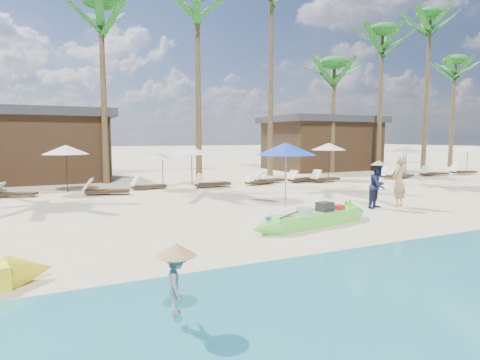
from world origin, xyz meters
name	(u,v)px	position (x,y,z in m)	size (l,w,h in m)	color
ground	(291,228)	(0.00, 0.00, 0.00)	(240.00, 240.00, 0.00)	beige
wet_sand_strip	(444,285)	(0.00, -5.00, 0.00)	(240.00, 4.50, 0.01)	tan
green_canoe	(315,218)	(0.80, -0.05, 0.22)	(5.19, 1.34, 0.67)	#5FDD43
tourist	(399,182)	(5.54, 1.28, 0.96)	(0.70, 0.46, 1.91)	tan
vendor_green	(378,186)	(4.64, 1.41, 0.83)	(0.81, 0.63, 1.66)	#151C3B
vendor_yellow	(177,283)	(-4.70, -4.49, 0.62)	(0.56, 0.32, 0.87)	gray
blue_umbrella	(286,149)	(1.58, 2.89, 2.19)	(2.25, 2.25, 2.42)	#99999E
resort_parasol_4	(66,150)	(-5.53, 11.05, 2.03)	(2.19, 2.19, 2.25)	#332115
lounger_4_left	(14,193)	(-7.72, 10.33, 0.19)	(1.77, 1.02, 0.58)	#332115
lounger_4_right	(104,190)	(-4.05, 9.37, 0.23)	(2.09, 1.12, 0.68)	#332115
resort_parasol_5	(162,156)	(-1.06, 10.47, 1.68)	(1.81, 1.81, 1.87)	#332115
lounger_5_left	(147,185)	(-1.88, 10.50, 0.20)	(1.80, 0.66, 0.60)	#332115
resort_parasol_6	(192,151)	(0.68, 11.00, 1.91)	(2.05, 2.05, 2.11)	#332115
lounger_6_left	(210,183)	(1.32, 9.95, 0.22)	(1.98, 0.66, 0.67)	#332115
lounger_6_right	(257,181)	(4.09, 9.86, 0.19)	(1.77, 0.79, 0.58)	#332115
resort_parasol_7	(285,146)	(6.83, 11.42, 2.06)	(2.22, 2.22, 2.29)	#332115
lounger_7_left	(267,179)	(5.01, 10.39, 0.21)	(1.89, 0.70, 0.63)	#332115
lounger_7_right	(300,179)	(6.97, 9.96, 0.22)	(1.98, 0.98, 0.65)	#332115
resort_parasol_8	(329,146)	(9.47, 10.58, 2.06)	(2.22, 2.22, 2.28)	#332115
lounger_8_left	(324,178)	(8.30, 9.47, 0.22)	(2.02, 0.89, 0.66)	#332115
resort_parasol_9	(406,150)	(15.28, 9.83, 1.81)	(1.95, 1.95, 2.01)	#332115
lounger_9_left	(393,175)	(13.41, 9.09, 0.23)	(2.05, 0.89, 0.68)	#332115
lounger_9_right	(399,175)	(14.34, 9.47, 0.19)	(1.77, 0.89, 0.57)	#332115
resort_parasol_10	(404,149)	(16.32, 10.98, 1.82)	(1.95, 1.95, 2.01)	#332115
lounger_10_left	(431,173)	(17.25, 9.43, 0.21)	(1.85, 0.60, 0.62)	#332115
lounger_10_right	(434,173)	(17.58, 9.48, 0.20)	(1.86, 1.06, 0.60)	#332115
resort_parasol_11	(468,148)	(22.44, 10.51, 1.79)	(1.93, 1.93, 1.99)	#332115
lounger_11_left	(462,171)	(20.28, 9.36, 0.23)	(2.06, 0.86, 0.68)	#332115
palm_3	(101,29)	(-3.36, 14.27, 8.58)	(2.08, 2.08, 10.52)	brown
palm_4	(197,23)	(2.15, 14.01, 9.45)	(2.08, 2.08, 11.70)	brown
palm_5	(271,13)	(7.45, 14.38, 10.82)	(2.08, 2.08, 13.60)	brown
palm_6	(334,77)	(12.84, 14.52, 7.05)	(2.08, 2.08, 8.51)	brown
palm_7	(382,52)	(16.57, 13.68, 8.99)	(2.08, 2.08, 11.08)	brown
palm_8	(429,41)	(21.07, 13.33, 10.18)	(2.08, 2.08, 12.70)	brown
palm_9	(455,75)	(26.21, 14.81, 8.06)	(2.08, 2.08, 9.82)	brown
pavilion_west	(16,145)	(-8.00, 17.50, 2.19)	(10.80, 6.60, 4.30)	#332115
pavilion_east	(321,143)	(14.00, 17.50, 2.20)	(8.80, 6.60, 4.30)	#332115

